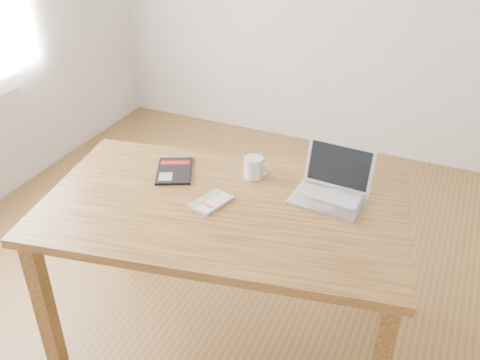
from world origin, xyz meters
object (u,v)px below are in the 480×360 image
at_px(black_guidebook, 174,171).
at_px(coffee_mug, 254,167).
at_px(laptop, 332,187).
at_px(desk, 224,222).
at_px(white_guidebook, 212,202).

xyz_separation_m(black_guidebook, coffee_mug, (0.36, 0.11, 0.04)).
height_order(black_guidebook, laptop, laptop).
bearing_deg(laptop, desk, -143.97).
xyz_separation_m(desk, white_guidebook, (-0.05, -0.01, 0.10)).
distance_m(white_guidebook, coffee_mug, 0.29).
bearing_deg(laptop, black_guidebook, -168.46).
distance_m(desk, white_guidebook, 0.11).
height_order(black_guidebook, coffee_mug, coffee_mug).
relative_size(white_guidebook, coffee_mug, 1.54).
xyz_separation_m(desk, black_guidebook, (-0.33, 0.15, 0.10)).
bearing_deg(coffee_mug, white_guidebook, -108.94).
bearing_deg(white_guidebook, laptop, 47.45).
height_order(white_guidebook, laptop, laptop).
height_order(desk, coffee_mug, coffee_mug).
bearing_deg(coffee_mug, desk, -99.39).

